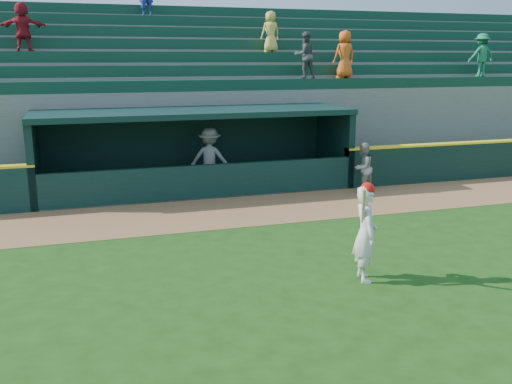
# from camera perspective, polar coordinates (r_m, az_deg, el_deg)

# --- Properties ---
(ground) EXTENTS (120.00, 120.00, 0.00)m
(ground) POSITION_cam_1_polar(r_m,az_deg,el_deg) (10.55, 2.65, -8.80)
(ground) COLOR #194010
(ground) RESTS_ON ground
(warning_track) EXTENTS (40.00, 3.00, 0.01)m
(warning_track) POSITION_cam_1_polar(r_m,az_deg,el_deg) (15.00, -3.80, -2.06)
(warning_track) COLOR brown
(warning_track) RESTS_ON ground
(dugout_player_front) EXTENTS (0.93, 0.87, 1.51)m
(dugout_player_front) POSITION_cam_1_polar(r_m,az_deg,el_deg) (17.40, 10.61, 2.41)
(dugout_player_front) COLOR gray
(dugout_player_front) RESTS_ON ground
(dugout_player_inside) EXTENTS (1.40, 1.11, 1.90)m
(dugout_player_inside) POSITION_cam_1_polar(r_m,az_deg,el_deg) (17.59, -4.64, 3.35)
(dugout_player_inside) COLOR #A4A49F
(dugout_player_inside) RESTS_ON ground
(dugout) EXTENTS (9.40, 2.80, 2.46)m
(dugout) POSITION_cam_1_polar(r_m,az_deg,el_deg) (17.70, -6.28, 4.72)
(dugout) COLOR slate
(dugout) RESTS_ON ground
(stands) EXTENTS (34.50, 6.27, 7.12)m
(stands) POSITION_cam_1_polar(r_m,az_deg,el_deg) (22.05, -8.70, 9.01)
(stands) COLOR slate
(stands) RESTS_ON ground
(batter_at_plate) EXTENTS (0.59, 0.81, 1.84)m
(batter_at_plate) POSITION_cam_1_polar(r_m,az_deg,el_deg) (10.46, 10.88, -3.92)
(batter_at_plate) COLOR silver
(batter_at_plate) RESTS_ON ground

